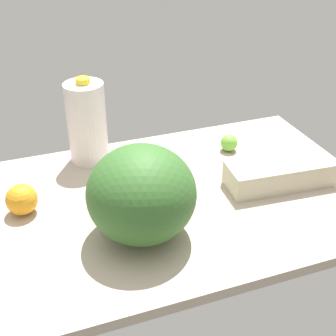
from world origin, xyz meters
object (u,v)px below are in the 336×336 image
at_px(lime_by_jug, 229,143).
at_px(orange_beside_bowl, 22,200).
at_px(watermelon, 141,194).
at_px(milk_jug, 87,123).
at_px(egg_carton, 280,174).

xyz_separation_m(lime_by_jug, orange_beside_bowl, (-0.69, -0.12, 0.01)).
relative_size(watermelon, lime_by_jug, 4.78).
bearing_deg(orange_beside_bowl, milk_jug, 44.47).
xyz_separation_m(milk_jug, lime_by_jug, (0.45, -0.10, -0.10)).
bearing_deg(milk_jug, egg_carton, -34.74).
bearing_deg(egg_carton, orange_beside_bowl, 175.10).
bearing_deg(watermelon, milk_jug, 96.25).
distance_m(watermelon, milk_jug, 0.43).
height_order(egg_carton, orange_beside_bowl, orange_beside_bowl).
distance_m(milk_jug, lime_by_jug, 0.48).
height_order(watermelon, lime_by_jug, watermelon).
xyz_separation_m(egg_carton, lime_by_jug, (-0.05, 0.24, -0.01)).
xyz_separation_m(egg_carton, watermelon, (-0.45, -0.08, 0.09)).
bearing_deg(watermelon, lime_by_jug, 38.50).
bearing_deg(egg_carton, watermelon, -165.66).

